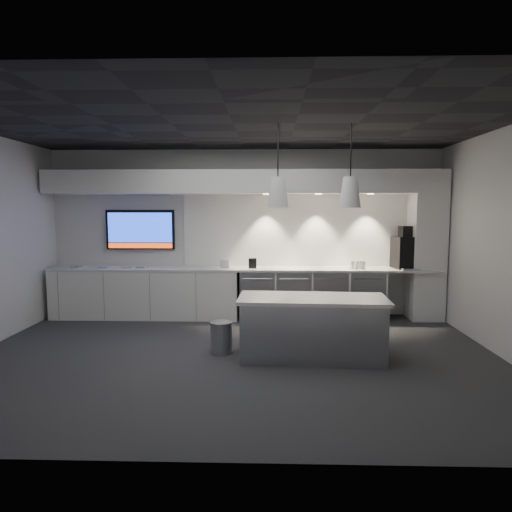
{
  "coord_description": "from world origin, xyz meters",
  "views": [
    {
      "loc": [
        0.46,
        -5.81,
        1.95
      ],
      "look_at": [
        0.25,
        1.1,
        1.22
      ],
      "focal_mm": 32.0,
      "sensor_mm": 36.0,
      "label": 1
    }
  ],
  "objects_px": {
    "island": "(312,327)",
    "bin": "(221,337)",
    "coffee_machine": "(406,251)",
    "wall_tv": "(140,230)"
  },
  "relations": [
    {
      "from": "island",
      "to": "wall_tv",
      "type": "bearing_deg",
      "value": 142.76
    },
    {
      "from": "island",
      "to": "bin",
      "type": "xyz_separation_m",
      "value": [
        -1.21,
        0.19,
        -0.2
      ]
    },
    {
      "from": "bin",
      "to": "coffee_machine",
      "type": "height_order",
      "value": "coffee_machine"
    },
    {
      "from": "island",
      "to": "coffee_machine",
      "type": "relative_size",
      "value": 2.63
    },
    {
      "from": "wall_tv",
      "to": "bin",
      "type": "xyz_separation_m",
      "value": [
        1.71,
        -2.26,
        -1.35
      ]
    },
    {
      "from": "wall_tv",
      "to": "coffee_machine",
      "type": "height_order",
      "value": "wall_tv"
    },
    {
      "from": "wall_tv",
      "to": "bin",
      "type": "relative_size",
      "value": 2.95
    },
    {
      "from": "coffee_machine",
      "to": "island",
      "type": "bearing_deg",
      "value": -136.12
    },
    {
      "from": "island",
      "to": "bin",
      "type": "distance_m",
      "value": 1.24
    },
    {
      "from": "wall_tv",
      "to": "island",
      "type": "height_order",
      "value": "wall_tv"
    }
  ]
}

